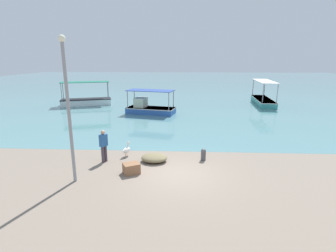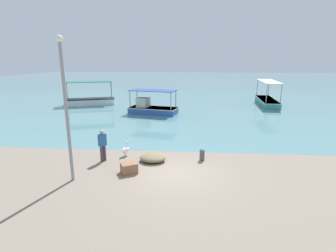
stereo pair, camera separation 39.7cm
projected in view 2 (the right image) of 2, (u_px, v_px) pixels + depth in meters
The scene contains 11 objects.
ground at pixel (175, 173), 12.24m from camera, with size 120.00×120.00×0.00m, color gray.
harbor_water at pixel (186, 83), 58.59m from camera, with size 110.00×90.00×0.00m, color slate.
fishing_boat_center at pixel (267, 100), 30.59m from camera, with size 2.38×6.99×2.70m.
fishing_boat_outer at pixel (90, 100), 30.36m from camera, with size 5.82×3.42×2.67m.
fishing_boat_near_left at pixel (152, 108), 25.59m from camera, with size 4.98×2.95×2.27m.
pelican at pixel (126, 149), 14.37m from camera, with size 0.50×0.76×0.80m.
lamp_post at pixel (66, 104), 10.75m from camera, with size 0.28×0.28×6.10m.
mooring_bollard at pixel (202, 154), 13.73m from camera, with size 0.27×0.27×0.64m.
fisherman_standing at pixel (103, 144), 13.53m from camera, with size 0.40×0.46×1.69m.
net_pile at pixel (153, 158), 13.67m from camera, with size 1.36×1.15×0.39m, color #756A4A.
cargo_crate at pixel (129, 168), 12.25m from camera, with size 0.72×0.58×0.49m, color brown.
Camera 2 is at (0.54, -11.29, 5.21)m, focal length 28.00 mm.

